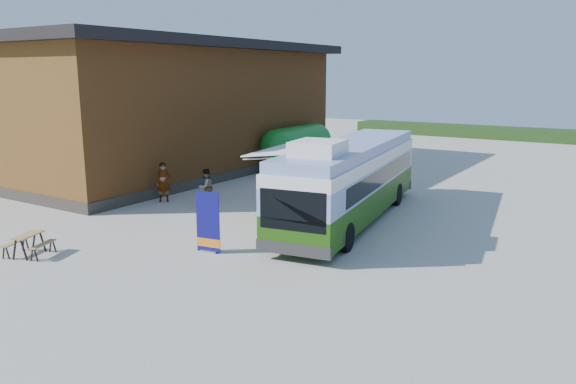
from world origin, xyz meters
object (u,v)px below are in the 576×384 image
Objects in this scene: bus at (350,178)px; picnic_table at (28,240)px; person_b at (206,187)px; person_a at (164,182)px; slurry_tanker at (297,144)px; banner at (208,228)px.

picnic_table is (-6.63, -9.44, -1.17)m from bus.
bus is 6.71m from person_b.
bus is 11.60m from picnic_table.
bus is at bearing -30.10° from person_a.
slurry_tanker is at bearing 75.80° from picnic_table.
person_a is 1.12× the size of person_b.
banner is at bearing 48.29° from person_b.
bus reaches higher than banner.
bus is at bearing -49.18° from slurry_tanker.
person_a is at bearing -90.09° from slurry_tanker.
bus is 5.87× the size of banner.
slurry_tanker is (-8.57, 9.90, -0.24)m from bus.
slurry_tanker is (-1.94, 19.34, 0.93)m from picnic_table.
banner is 0.29× the size of slurry_tanker.
banner is 5.70m from picnic_table.
person_a is (-8.57, -1.54, -0.80)m from bus.
person_b is at bearing -79.67° from slurry_tanker.
person_b is (2.00, 0.57, -0.09)m from person_a.
slurry_tanker reaches higher than person_b.
person_a is (-1.94, 7.91, 0.37)m from picnic_table.
banner is 1.25× the size of person_b.
bus is 1.72× the size of slurry_tanker.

